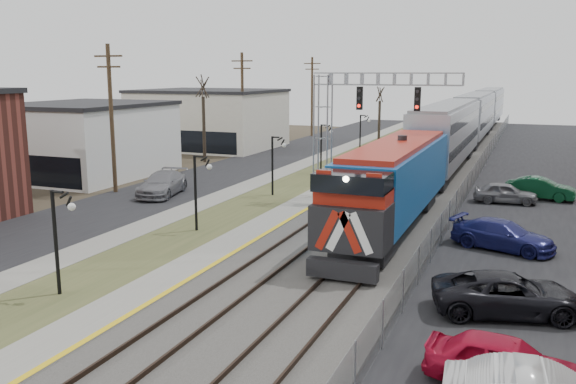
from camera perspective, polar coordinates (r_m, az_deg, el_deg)
The scene contains 21 objects.
street_west at distance 50.31m, azimuth -6.14°, elevation 1.79°, with size 7.00×120.00×0.04m, color black.
sidewalk at distance 48.37m, azimuth -1.43°, elevation 1.50°, with size 2.00×120.00×0.08m, color gray.
grass_median at distance 47.28m, azimuth 1.91°, elevation 1.26°, with size 4.00×120.00×0.06m, color #424B28.
platform at distance 46.34m, azimuth 5.40°, elevation 1.12°, with size 2.00×120.00×0.24m, color gray.
ballast_bed at distance 45.21m, azimuth 11.48°, elevation 0.67°, with size 8.00×120.00×0.20m, color #595651.
platform_edge at distance 46.08m, azimuth 6.45°, elevation 1.20°, with size 0.24×120.00×0.01m, color gold.
track_near at distance 45.57m, azimuth 9.02°, elevation 1.06°, with size 1.58×120.00×0.15m.
track_far at distance 44.94m, azimuth 13.37°, elevation 0.75°, with size 1.58×120.00×0.15m.
train at distance 66.49m, azimuth 16.42°, elevation 6.20°, with size 3.00×85.85×5.33m.
signal_gantry at distance 38.38m, azimuth 5.73°, elevation 7.26°, with size 9.00×1.07×8.15m.
lampposts at distance 32.00m, azimuth -8.39°, elevation -0.07°, with size 0.14×62.14×4.00m.
utility_poles at distance 43.00m, azimuth -16.17°, elevation 6.51°, with size 0.28×80.28×10.00m.
fence at distance 44.54m, azimuth 16.83°, elevation 1.17°, with size 0.04×120.00×1.60m, color gray.
buildings_west at distance 46.88m, azimuth -22.93°, elevation 3.98°, with size 14.00×67.00×7.00m.
bare_trees at distance 53.93m, azimuth -5.34°, elevation 5.31°, with size 12.30×42.30×5.95m.
car_lot_a at distance 17.44m, azimuth 19.65°, elevation -14.89°, with size 1.66×4.12×1.40m, color #AF0D2A.
car_lot_c at distance 22.30m, azimuth 19.95°, elevation -9.08°, with size 2.35×5.10×1.42m, color black.
car_lot_d at distance 30.09m, azimuth 19.46°, elevation -3.89°, with size 1.92×4.71×1.37m, color navy.
car_lot_e at distance 40.69m, azimuth 19.67°, elevation -0.13°, with size 1.55×3.85×1.31m, color slate.
car_lot_f at distance 42.78m, azimuth 22.52°, elevation 0.26°, with size 1.49×4.27×1.41m, color #0B3B20.
car_street_b at distance 41.63m, azimuth -11.68°, elevation 0.71°, with size 2.17×5.34×1.55m, color gray.
Camera 1 is at (11.93, -8.77, 8.18)m, focal length 38.00 mm.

